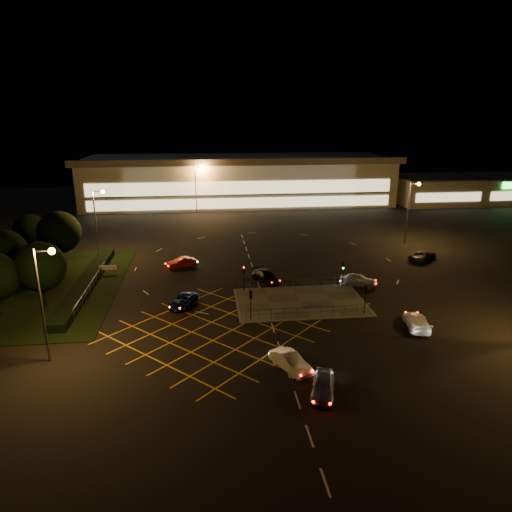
{
  "coord_description": "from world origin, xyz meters",
  "views": [
    {
      "loc": [
        -8.37,
        -48.51,
        20.15
      ],
      "look_at": [
        -1.66,
        9.67,
        2.0
      ],
      "focal_mm": 32.0,
      "sensor_mm": 36.0,
      "label": 1
    }
  ],
  "objects": [
    {
      "name": "streetlight_far_right",
      "position": [
        30.44,
        50.0,
        6.56
      ],
      "size": [
        1.78,
        0.56,
        10.03
      ],
      "color": "slate",
      "rests_on": "ground"
    },
    {
      "name": "tree_e",
      "position": [
        -26.0,
        0.0,
        4.64
      ],
      "size": [
        5.4,
        5.4,
        7.35
      ],
      "color": "black",
      "rests_on": "ground"
    },
    {
      "name": "streetlight_ne",
      "position": [
        24.44,
        20.0,
        6.56
      ],
      "size": [
        1.78,
        0.56,
        10.03
      ],
      "color": "slate",
      "rests_on": "ground"
    },
    {
      "name": "pedestrian_island",
      "position": [
        2.0,
        -2.0,
        0.06
      ],
      "size": [
        14.0,
        9.0,
        0.12
      ],
      "primitive_type": "cube",
      "color": "#4C4944",
      "rests_on": "ground"
    },
    {
      "name": "tree_d",
      "position": [
        -34.0,
        20.0,
        4.02
      ],
      "size": [
        4.68,
        4.68,
        6.37
      ],
      "color": "black",
      "rests_on": "ground"
    },
    {
      "name": "retail_unit_b",
      "position": [
        62.0,
        53.96,
        3.22
      ],
      "size": [
        14.8,
        14.8,
        6.35
      ],
      "color": "beige",
      "rests_on": "ground"
    },
    {
      "name": "car_far_dkgrey",
      "position": [
        -0.88,
        5.0,
        0.7
      ],
      "size": [
        3.84,
        5.19,
        1.4
      ],
      "primitive_type": "imported",
      "rotation": [
        0.0,
        0.0,
        0.44
      ],
      "color": "black",
      "rests_on": "ground"
    },
    {
      "name": "car_approach_white",
      "position": [
        12.1,
        -9.59,
        0.7
      ],
      "size": [
        2.85,
        5.09,
        1.39
      ],
      "primitive_type": "imported",
      "rotation": [
        0.0,
        0.0,
        2.95
      ],
      "color": "white",
      "rests_on": "ground"
    },
    {
      "name": "streetlight_sw",
      "position": [
        -21.56,
        -12.0,
        6.56
      ],
      "size": [
        1.78,
        0.56,
        10.03
      ],
      "color": "slate",
      "rests_on": "ground"
    },
    {
      "name": "car_east_grey",
      "position": [
        22.93,
        11.43,
        0.7
      ],
      "size": [
        5.36,
        5.04,
        1.4
      ],
      "primitive_type": "imported",
      "rotation": [
        0.0,
        0.0,
        2.27
      ],
      "color": "black",
      "rests_on": "ground"
    },
    {
      "name": "supermarket",
      "position": [
        0.0,
        61.95,
        5.31
      ],
      "size": [
        72.0,
        26.5,
        10.5
      ],
      "color": "beige",
      "rests_on": "ground"
    },
    {
      "name": "streetlight_far_left",
      "position": [
        -9.56,
        48.0,
        6.56
      ],
      "size": [
        1.78,
        0.56,
        10.03
      ],
      "color": "slate",
      "rests_on": "ground"
    },
    {
      "name": "car_left_blue",
      "position": [
        -11.05,
        -1.54,
        0.62
      ],
      "size": [
        3.59,
        4.93,
        1.24
      ],
      "primitive_type": "imported",
      "rotation": [
        0.0,
        0.0,
        5.9
      ],
      "color": "#0D1B51",
      "rests_on": "ground"
    },
    {
      "name": "tree_c",
      "position": [
        -28.0,
        14.0,
        4.95
      ],
      "size": [
        5.76,
        5.76,
        7.84
      ],
      "color": "black",
      "rests_on": "ground"
    },
    {
      "name": "hedge",
      "position": [
        -23.0,
        6.0,
        0.5
      ],
      "size": [
        2.0,
        26.0,
        1.0
      ],
      "primitive_type": "cube",
      "color": "black",
      "rests_on": "ground"
    },
    {
      "name": "retail_unit_a",
      "position": [
        46.0,
        53.97,
        3.21
      ],
      "size": [
        18.8,
        14.8,
        6.35
      ],
      "color": "beige",
      "rests_on": "ground"
    },
    {
      "name": "car_right_silver",
      "position": [
        10.15,
        2.27,
        0.77
      ],
      "size": [
        4.84,
        3.28,
        1.53
      ],
      "primitive_type": "imported",
      "rotation": [
        0.0,
        0.0,
        1.21
      ],
      "color": "silver",
      "rests_on": "ground"
    },
    {
      "name": "grass_verge",
      "position": [
        -28.0,
        6.0,
        0.04
      ],
      "size": [
        18.0,
        30.0,
        0.08
      ],
      "primitive_type": "cube",
      "color": "black",
      "rests_on": "ground"
    },
    {
      "name": "streetlight_nw",
      "position": [
        -23.56,
        18.0,
        6.56
      ],
      "size": [
        1.78,
        0.56,
        10.03
      ],
      "color": "slate",
      "rests_on": "ground"
    },
    {
      "name": "car_circ_red",
      "position": [
        -11.74,
        12.04,
        0.68
      ],
      "size": [
        4.38,
        2.94,
        1.37
      ],
      "primitive_type": "imported",
      "rotation": [
        0.0,
        0.0,
        5.11
      ],
      "color": "maroon",
      "rests_on": "ground"
    },
    {
      "name": "tree_b",
      "position": [
        -32.0,
        6.0,
        4.64
      ],
      "size": [
        5.4,
        5.4,
        7.35
      ],
      "color": "black",
      "rests_on": "ground"
    },
    {
      "name": "signal_sw",
      "position": [
        -4.0,
        -5.99,
        2.37
      ],
      "size": [
        0.28,
        0.3,
        3.15
      ],
      "rotation": [
        0.0,
        0.0,
        3.14
      ],
      "color": "black",
      "rests_on": "pedestrian_island"
    },
    {
      "name": "signal_nw",
      "position": [
        -4.0,
        1.99,
        2.37
      ],
      "size": [
        0.28,
        0.3,
        3.15
      ],
      "color": "black",
      "rests_on": "pedestrian_island"
    },
    {
      "name": "ground",
      "position": [
        0.0,
        0.0,
        0.0
      ],
      "size": [
        180.0,
        180.0,
        0.0
      ],
      "primitive_type": "plane",
      "color": "black",
      "rests_on": "ground"
    },
    {
      "name": "signal_ne",
      "position": [
        8.0,
        1.99,
        2.37
      ],
      "size": [
        0.28,
        0.3,
        3.15
      ],
      "color": "black",
      "rests_on": "pedestrian_island"
    },
    {
      "name": "car_queue_white",
      "position": [
        -1.73,
        -15.74,
        0.7
      ],
      "size": [
        3.25,
        4.44,
        1.4
      ],
      "primitive_type": "imported",
      "rotation": [
        0.0,
        0.0,
        0.47
      ],
      "color": "white",
      "rests_on": "ground"
    },
    {
      "name": "car_near_silver",
      "position": [
        0.04,
        -19.53,
        0.73
      ],
      "size": [
        2.92,
        4.62,
        1.47
      ],
      "primitive_type": "imported",
      "rotation": [
        0.0,
        0.0,
        5.99
      ],
      "color": "#9FA2A6",
      "rests_on": "ground"
    },
    {
      "name": "signal_se",
      "position": [
        8.0,
        -5.99,
        2.37
      ],
      "size": [
        0.28,
        0.3,
        3.15
      ],
      "rotation": [
        0.0,
        0.0,
        3.14
      ],
      "color": "black",
      "rests_on": "pedestrian_island"
    }
  ]
}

